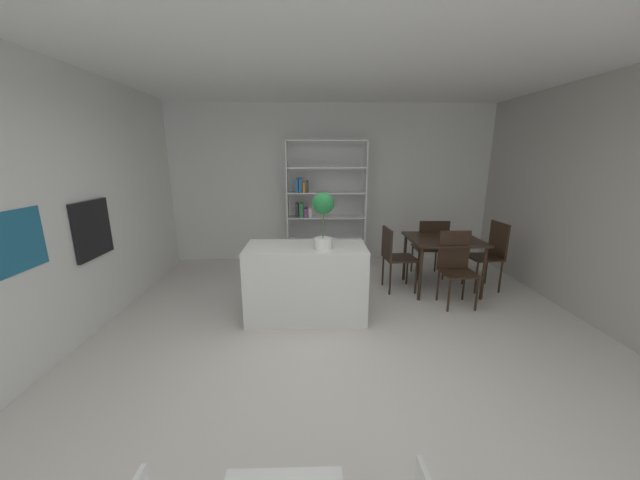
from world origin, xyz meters
name	(u,v)px	position (x,y,z in m)	size (l,w,h in m)	color
ground_plane	(323,353)	(0.00, 0.00, 0.00)	(8.81, 8.81, 0.00)	beige
ceiling_slab	(324,36)	(0.00, 0.00, 2.80)	(6.33, 6.41, 0.06)	white
back_partition	(317,184)	(0.00, 3.18, 1.38)	(6.33, 0.06, 2.77)	silver
tall_cabinet_run_left	(0,216)	(-2.80, 0.00, 1.38)	(0.61, 5.79, 2.77)	silver
built_in_oven	(92,229)	(-2.47, 0.66, 1.12)	(0.06, 0.59, 0.62)	black
kitchen_island	(306,282)	(-0.17, 0.80, 0.44)	(1.39, 0.66, 0.88)	silver
potted_plant_on_island	(323,214)	(0.02, 0.68, 1.27)	(0.24, 0.24, 0.63)	white
open_bookshelf	(320,207)	(0.05, 2.81, 1.03)	(1.35, 0.36, 2.14)	white
dining_table	(443,244)	(1.76, 1.60, 0.68)	(0.97, 0.89, 0.76)	black
dining_chair_window_side	(491,250)	(2.46, 1.61, 0.58)	(0.44, 0.44, 0.98)	black
dining_chair_island_side	(394,253)	(1.06, 1.60, 0.55)	(0.46, 0.44, 0.91)	black
dining_chair_near	(456,262)	(1.76, 1.14, 0.55)	(0.43, 0.41, 0.95)	black
dining_chair_far	(431,244)	(1.76, 2.07, 0.56)	(0.47, 0.45, 0.94)	black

